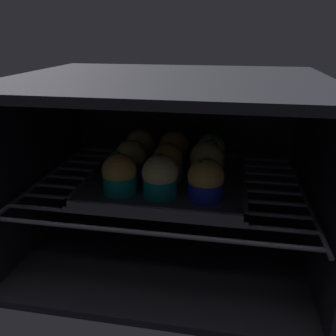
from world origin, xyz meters
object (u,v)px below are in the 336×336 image
(muffin_row0_col1, at_px, (160,177))
(muffin_row1_col2, at_px, (207,162))
(muffin_row2_col1, at_px, (173,149))
(muffin_row1_col1, at_px, (169,162))
(muffin_row0_col0, at_px, (120,174))
(muffin_row2_col0, at_px, (140,147))
(baking_tray, at_px, (168,180))
(muffin_row0_col2, at_px, (206,180))
(muffin_row2_col2, at_px, (211,151))
(muffin_row1_col0, at_px, (131,159))

(muffin_row0_col1, xyz_separation_m, muffin_row1_col2, (0.08, 0.08, 0.00))
(muffin_row2_col1, bearing_deg, muffin_row1_col1, -86.01)
(muffin_row1_col1, bearing_deg, muffin_row0_col1, -92.04)
(muffin_row0_col0, distance_m, muffin_row2_col0, 0.16)
(baking_tray, xyz_separation_m, muffin_row0_col2, (0.08, -0.08, 0.04))
(muffin_row0_col0, height_order, muffin_row2_col2, same)
(muffin_row1_col2, bearing_deg, muffin_row0_col1, -133.16)
(muffin_row2_col2, bearing_deg, baking_tray, -135.01)
(muffin_row0_col2, relative_size, muffin_row2_col1, 0.97)
(muffin_row0_col0, xyz_separation_m, muffin_row0_col1, (0.08, 0.00, 0.00))
(muffin_row0_col1, xyz_separation_m, muffin_row2_col0, (-0.08, 0.16, 0.00))
(muffin_row0_col1, distance_m, muffin_row2_col0, 0.18)
(muffin_row0_col1, height_order, muffin_row1_col1, muffin_row0_col1)
(baking_tray, distance_m, muffin_row2_col0, 0.12)
(muffin_row1_col1, xyz_separation_m, muffin_row2_col0, (-0.08, 0.08, 0.00))
(muffin_row1_col2, bearing_deg, muffin_row2_col2, 87.14)
(muffin_row1_col2, relative_size, muffin_row2_col0, 1.11)
(muffin_row1_col0, distance_m, muffin_row1_col1, 0.08)
(muffin_row0_col0, xyz_separation_m, muffin_row1_col0, (-0.00, 0.08, 0.00))
(muffin_row0_col0, relative_size, muffin_row2_col2, 0.99)
(muffin_row2_col0, bearing_deg, muffin_row2_col2, 1.89)
(muffin_row1_col2, relative_size, muffin_row2_col1, 1.10)
(muffin_row0_col0, distance_m, muffin_row0_col2, 0.16)
(baking_tray, relative_size, muffin_row0_col2, 4.14)
(muffin_row1_col1, distance_m, muffin_row1_col2, 0.08)
(muffin_row0_col0, relative_size, muffin_row1_col0, 1.02)
(muffin_row2_col0, bearing_deg, baking_tray, -44.65)
(muffin_row2_col2, bearing_deg, muffin_row0_col1, -116.63)
(muffin_row0_col2, distance_m, muffin_row1_col2, 0.08)
(baking_tray, relative_size, muffin_row1_col1, 4.26)
(muffin_row0_col0, height_order, muffin_row1_col2, muffin_row1_col2)
(muffin_row0_col1, height_order, muffin_row2_col0, muffin_row0_col1)
(baking_tray, bearing_deg, muffin_row0_col1, -90.39)
(baking_tray, xyz_separation_m, muffin_row1_col2, (0.08, 0.00, 0.04))
(muffin_row1_col1, bearing_deg, muffin_row1_col0, 178.73)
(muffin_row1_col0, height_order, muffin_row2_col1, muffin_row2_col1)
(muffin_row0_col0, xyz_separation_m, muffin_row1_col2, (0.15, 0.08, 0.00))
(muffin_row1_col0, distance_m, muffin_row1_col2, 0.16)
(muffin_row1_col0, relative_size, muffin_row2_col0, 0.98)
(muffin_row0_col0, height_order, muffin_row2_col1, same)
(muffin_row0_col2, bearing_deg, muffin_row1_col1, 134.77)
(muffin_row0_col1, relative_size, muffin_row1_col1, 1.08)
(muffin_row1_col0, height_order, muffin_row1_col1, muffin_row1_col0)
(muffin_row0_col0, bearing_deg, muffin_row1_col1, 45.84)
(muffin_row0_col0, bearing_deg, muffin_row2_col0, 90.53)
(muffin_row0_col0, height_order, muffin_row1_col1, muffin_row0_col0)
(muffin_row1_col1, bearing_deg, muffin_row2_col2, 46.58)
(baking_tray, distance_m, muffin_row1_col1, 0.04)
(muffin_row1_col1, bearing_deg, baking_tray, 135.61)
(muffin_row0_col0, relative_size, muffin_row2_col0, 0.99)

